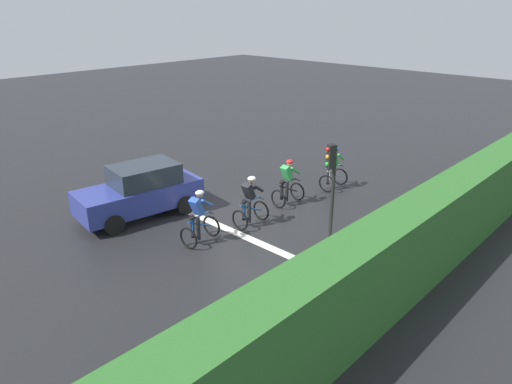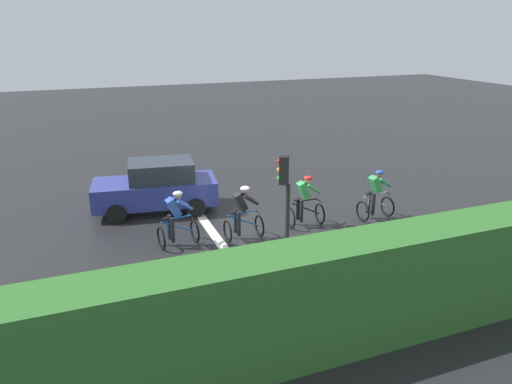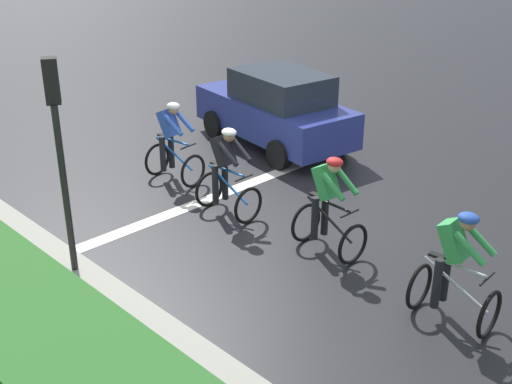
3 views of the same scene
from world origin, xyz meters
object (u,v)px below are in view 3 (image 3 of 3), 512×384
cyclist_second (328,207)px  traffic_light_near_crossing (58,137)px  cyclist_fourth (172,143)px  cyclist_mid (226,173)px  car_navy (276,109)px  cyclist_lead (454,270)px

cyclist_second → traffic_light_near_crossing: size_ratio=0.50×
cyclist_fourth → traffic_light_near_crossing: bearing=29.1°
cyclist_mid → car_navy: 3.78m
cyclist_lead → traffic_light_near_crossing: bearing=-56.9°
cyclist_fourth → car_navy: size_ratio=0.39×
cyclist_fourth → cyclist_second: bearing=89.7°
cyclist_fourth → traffic_light_near_crossing: traffic_light_near_crossing is taller
cyclist_lead → cyclist_second: bearing=-96.8°
cyclist_second → cyclist_fourth: 4.08m
cyclist_lead → traffic_light_near_crossing: (3.03, -4.65, 1.43)m
cyclist_lead → cyclist_second: (-0.29, -2.43, 0.00)m
traffic_light_near_crossing → cyclist_lead: bearing=123.1°
cyclist_lead → car_navy: car_navy is taller
cyclist_second → cyclist_mid: same height
cyclist_second → cyclist_lead: bearing=83.2°
cyclist_mid → cyclist_lead: bearing=89.4°
cyclist_mid → cyclist_fourth: bearing=-97.7°
cyclist_second → cyclist_mid: size_ratio=1.00×
cyclist_lead → cyclist_mid: bearing=-90.6°
cyclist_lead → cyclist_mid: same height
cyclist_lead → cyclist_fourth: size_ratio=1.00×
cyclist_second → car_navy: bearing=-126.3°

